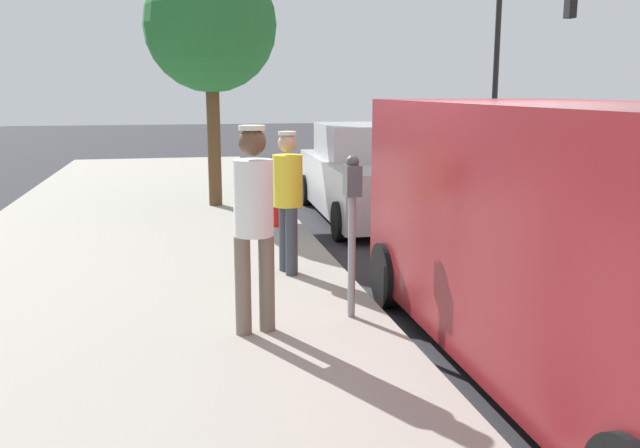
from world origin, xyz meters
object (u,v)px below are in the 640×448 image
object	(u,v)px
parking_meter_near	(352,209)
street_tree	(211,26)
parked_sedan_behind	(370,176)
pedestrian_in_yellow	(288,193)
fire_hydrant	(275,200)
traffic_light_corner	(524,44)
pedestrian_in_white	(254,215)
parked_van	(589,236)

from	to	relation	value
parking_meter_near	street_tree	xyz separation A→B (m)	(0.90, -6.60, 2.16)
parked_sedan_behind	street_tree	bearing A→B (deg)	-22.20
pedestrian_in_yellow	fire_hydrant	bearing A→B (deg)	-94.76
street_tree	traffic_light_corner	bearing A→B (deg)	-147.36
parking_meter_near	pedestrian_in_yellow	bearing A→B (deg)	-78.76
pedestrian_in_yellow	parked_sedan_behind	xyz separation A→B (m)	(-2.07, -3.86, -0.33)
pedestrian_in_white	traffic_light_corner	bearing A→B (deg)	-125.84
pedestrian_in_white	street_tree	world-z (taller)	street_tree
fire_hydrant	parked_van	bearing A→B (deg)	105.32
traffic_light_corner	fire_hydrant	xyz separation A→B (m)	(8.33, 8.01, -2.95)
pedestrian_in_white	traffic_light_corner	xyz separation A→B (m)	(-9.16, -12.68, 2.32)
parking_meter_near	pedestrian_in_white	bearing A→B (deg)	14.02
parking_meter_near	pedestrian_in_yellow	world-z (taller)	pedestrian_in_yellow
parked_sedan_behind	fire_hydrant	distance (m)	2.14
pedestrian_in_yellow	fire_hydrant	size ratio (longest dim) A/B	1.90
traffic_light_corner	parking_meter_near	bearing A→B (deg)	56.53
street_tree	fire_hydrant	bearing A→B (deg)	110.27
traffic_light_corner	fire_hydrant	bearing A→B (deg)	43.88
pedestrian_in_white	parked_van	xyz separation A→B (m)	(-2.43, 1.17, -0.04)
parked_sedan_behind	parked_van	bearing A→B (deg)	88.03
parking_meter_near	traffic_light_corner	world-z (taller)	traffic_light_corner
parking_meter_near	traffic_light_corner	xyz separation A→B (m)	(-8.23, -12.45, 2.34)
traffic_light_corner	street_tree	distance (m)	10.84
parking_meter_near	parked_van	distance (m)	2.05
parked_van	fire_hydrant	bearing A→B (deg)	-74.68
pedestrian_in_yellow	parked_sedan_behind	bearing A→B (deg)	-118.20
pedestrian_in_yellow	parked_van	bearing A→B (deg)	120.82
pedestrian_in_white	pedestrian_in_yellow	bearing A→B (deg)	-107.45
parked_van	parked_sedan_behind	xyz separation A→B (m)	(-0.24, -6.93, -0.41)
pedestrian_in_yellow	parking_meter_near	bearing A→B (deg)	101.24
street_tree	parked_sedan_behind	bearing A→B (deg)	157.80
pedestrian_in_white	traffic_light_corner	size ratio (longest dim) A/B	0.35
parked_van	street_tree	distance (m)	8.63
pedestrian_in_white	parked_van	distance (m)	2.70
pedestrian_in_yellow	parked_sedan_behind	size ratio (longest dim) A/B	0.37
parking_meter_near	street_tree	world-z (taller)	street_tree
parking_meter_near	parked_sedan_behind	xyz separation A→B (m)	(-1.74, -5.52, -0.43)
traffic_light_corner	parked_van	bearing A→B (deg)	64.09
street_tree	pedestrian_in_yellow	bearing A→B (deg)	96.56
parking_meter_near	fire_hydrant	xyz separation A→B (m)	(0.10, -4.44, -0.61)
pedestrian_in_yellow	street_tree	size ratio (longest dim) A/B	0.37
parking_meter_near	parked_sedan_behind	world-z (taller)	parking_meter_near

